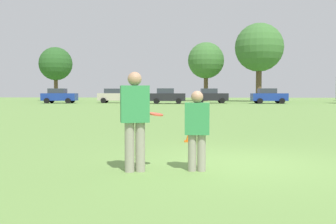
% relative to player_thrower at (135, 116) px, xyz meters
% --- Properties ---
extents(ground_plane, '(175.52, 175.52, 0.00)m').
position_rel_player_thrower_xyz_m(ground_plane, '(1.95, 0.91, -0.99)').
color(ground_plane, '#6B9347').
extents(player_thrower, '(0.55, 0.40, 1.77)m').
position_rel_player_thrower_xyz_m(player_thrower, '(0.00, 0.00, 0.00)').
color(player_thrower, gray).
rests_on(player_thrower, ground).
extents(player_defender, '(0.43, 0.25, 1.43)m').
position_rel_player_thrower_xyz_m(player_defender, '(1.09, 0.13, -0.20)').
color(player_defender, gray).
rests_on(player_defender, ground).
extents(frisbee, '(0.27, 0.27, 0.08)m').
position_rel_player_thrower_xyz_m(frisbee, '(0.35, 0.24, 0.01)').
color(frisbee, '#E54C33').
extents(traffic_cone, '(0.32, 0.32, 0.48)m').
position_rel_player_thrower_xyz_m(traffic_cone, '(0.93, 4.25, -0.77)').
color(traffic_cone, '#D8590C').
rests_on(traffic_cone, ground).
extents(parked_car_near_left, '(4.28, 2.38, 1.82)m').
position_rel_player_thrower_xyz_m(parked_car_near_left, '(-15.66, 40.60, -0.07)').
color(parked_car_near_left, navy).
rests_on(parked_car_near_left, ground).
extents(parked_car_mid_left, '(4.28, 2.38, 1.82)m').
position_rel_player_thrower_xyz_m(parked_car_mid_left, '(-9.11, 42.40, -0.07)').
color(parked_car_mid_left, '#B7AD99').
rests_on(parked_car_mid_left, ground).
extents(parked_car_center, '(4.28, 2.38, 1.82)m').
position_rel_player_thrower_xyz_m(parked_car_center, '(-2.20, 39.75, -0.07)').
color(parked_car_center, black).
rests_on(parked_car_center, ground).
extents(parked_car_mid_right, '(4.28, 2.38, 1.82)m').
position_rel_player_thrower_xyz_m(parked_car_mid_right, '(3.03, 42.22, -0.07)').
color(parked_car_mid_right, black).
rests_on(parked_car_mid_right, ground).
extents(parked_car_near_right, '(4.28, 2.38, 1.82)m').
position_rel_player_thrower_xyz_m(parked_car_near_right, '(9.99, 41.15, -0.07)').
color(parked_car_near_right, navy).
rests_on(parked_car_near_right, ground).
extents(tree_west_oak, '(5.10, 5.10, 8.29)m').
position_rel_player_thrower_xyz_m(tree_west_oak, '(-20.33, 52.46, 4.70)').
color(tree_west_oak, brown).
rests_on(tree_west_oak, ground).
extents(tree_west_maple, '(5.51, 5.51, 8.95)m').
position_rel_player_thrower_xyz_m(tree_west_maple, '(2.79, 53.37, 5.16)').
color(tree_west_maple, brown).
rests_on(tree_west_maple, ground).
extents(tree_center_elm, '(6.86, 6.86, 11.15)m').
position_rel_player_thrower_xyz_m(tree_center_elm, '(10.19, 49.87, 6.67)').
color(tree_center_elm, brown).
rests_on(tree_center_elm, ground).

